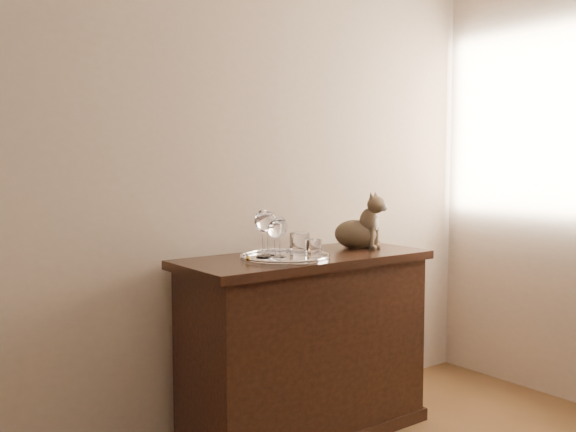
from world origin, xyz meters
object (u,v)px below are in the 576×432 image
sideboard (305,345)px  tray (285,258)px  wine_glass_c (275,240)px  tumbler_c (300,244)px  wine_glass_a (263,233)px  wine_glass_d (280,237)px  tumbler_a (313,248)px  wine_glass_b (268,234)px  cat (356,220)px

sideboard → tray: tray is taller
tray → sideboard: bearing=12.4°
sideboard → wine_glass_c: (-0.21, -0.06, 0.52)m
wine_glass_c → sideboard: bearing=15.6°
tumbler_c → wine_glass_a: bearing=163.5°
wine_glass_a → wine_glass_d: (0.05, -0.05, -0.02)m
wine_glass_c → tumbler_a: wine_glass_c is taller
tray → tumbler_a: size_ratio=4.97×
wine_glass_c → wine_glass_a: bearing=93.9°
sideboard → tray: 0.45m
wine_glass_a → tumbler_c: size_ratio=2.10×
wine_glass_a → wine_glass_d: 0.08m
wine_glass_c → wine_glass_d: wine_glass_d is taller
sideboard → wine_glass_a: wine_glass_a is taller
wine_glass_d → tumbler_a: (0.12, -0.09, -0.05)m
wine_glass_b → wine_glass_d: size_ratio=1.11×
tumbler_a → cat: 0.44m
tray → tumbler_a: bearing=-45.3°
wine_glass_c → wine_glass_d: bearing=32.3°
wine_glass_c → tumbler_a: bearing=-20.2°
wine_glass_a → wine_glass_c: (0.01, -0.08, -0.02)m
wine_glass_a → wine_glass_d: wine_glass_a is taller
sideboard → tumbler_c: tumbler_c is taller
tumbler_c → wine_glass_b: bearing=148.4°
wine_glass_a → cat: bearing=1.6°
wine_glass_b → tumbler_c: bearing=-31.6°
sideboard → wine_glass_c: size_ratio=7.07×
sideboard → tumbler_c: size_ratio=11.95×
tray → wine_glass_d: size_ratio=2.23×
tray → cat: cat is taller
wine_glass_d → tumbler_c: size_ratio=1.79×
sideboard → wine_glass_b: wine_glass_b is taller
tumbler_a → tumbler_c: size_ratio=0.80×
wine_glass_c → tumbler_c: size_ratio=1.69×
wine_glass_d → cat: (0.52, 0.07, 0.04)m
wine_glass_d → cat: bearing=7.5°
tumbler_a → tumbler_c: 0.09m
sideboard → tumbler_c: bearing=-153.3°
wine_glass_c → wine_glass_d: 0.06m
wine_glass_b → cat: size_ratio=0.70×
wine_glass_c → tumbler_a: 0.18m
wine_glass_c → cat: bearing=9.8°
wine_glass_a → tumbler_a: wine_glass_a is taller
tumbler_a → wine_glass_b: bearing=126.7°
wine_glass_b → cat: cat is taller
wine_glass_a → cat: 0.57m
tumbler_a → wine_glass_c: bearing=159.8°
wine_glass_a → wine_glass_c: 0.08m
wine_glass_a → tumbler_a: size_ratio=2.61×
tray → wine_glass_a: (-0.08, 0.05, 0.11)m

